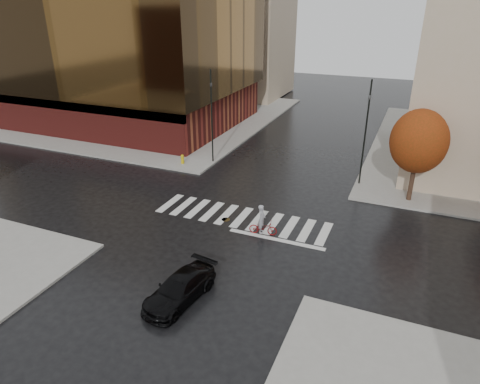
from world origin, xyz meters
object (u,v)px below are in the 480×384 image
at_px(sedan, 180,289).
at_px(traffic_light_ne, 366,126).
at_px(traffic_light_nw, 212,110).
at_px(fire_hydrant, 182,159).
at_px(cyclist, 263,224).

distance_m(sedan, traffic_light_ne, 18.81).
bearing_deg(traffic_light_nw, traffic_light_ne, 65.11).
height_order(traffic_light_nw, traffic_light_ne, traffic_light_ne).
bearing_deg(traffic_light_ne, fire_hydrant, 18.39).
bearing_deg(fire_hydrant, sedan, -60.45).
relative_size(sedan, traffic_light_ne, 0.55).
distance_m(traffic_light_nw, traffic_light_ne, 12.60).
distance_m(cyclist, traffic_light_ne, 11.62).
xyz_separation_m(cyclist, traffic_light_nw, (-8.30, 10.00, 4.04)).
xyz_separation_m(cyclist, fire_hydrant, (-10.46, 8.46, -0.07)).
height_order(cyclist, traffic_light_ne, traffic_light_ne).
xyz_separation_m(sedan, traffic_light_nw, (-6.85, 17.43, 4.08)).
bearing_deg(traffic_light_nw, fire_hydrant, -79.38).
relative_size(traffic_light_ne, fire_hydrant, 9.79).
relative_size(traffic_light_nw, fire_hydrant, 9.76).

